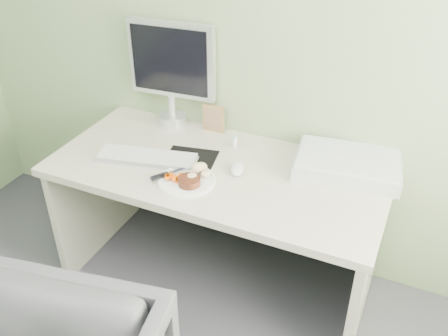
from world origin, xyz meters
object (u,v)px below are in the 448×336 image
at_px(desk, 217,199).
at_px(monitor, 172,69).
at_px(plate, 187,181).
at_px(scanner, 347,165).

distance_m(desk, monitor, 0.72).
bearing_deg(desk, monitor, 141.97).
distance_m(plate, monitor, 0.66).
height_order(desk, scanner, scanner).
height_order(scanner, monitor, monitor).
relative_size(desk, monitor, 2.84).
xyz_separation_m(desk, scanner, (0.57, 0.22, 0.22)).
relative_size(desk, scanner, 3.34).
distance_m(desk, scanner, 0.65).
bearing_deg(plate, scanner, 30.74).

